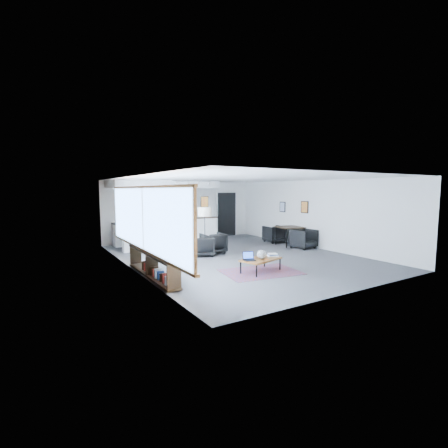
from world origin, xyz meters
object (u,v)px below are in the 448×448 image
ceramic_pot (262,254)px  floor_lamp (205,214)px  armchair_left (203,245)px  dining_chair_far (274,234)px  microwave (181,215)px  dining_table (290,228)px  book_stack (273,255)px  laptop (249,258)px  coffee_table (261,260)px  dining_chair_near (303,239)px  armchair_right (213,242)px

ceramic_pot → floor_lamp: bearing=93.5°
armchair_left → dining_chair_far: bearing=-147.8°
dining_chair_far → microwave: (-3.22, 2.48, 0.78)m
dining_table → book_stack: bearing=-139.4°
book_stack → armchair_left: size_ratio=0.47×
dining_chair_far → microwave: microwave is taller
armchair_left → dining_chair_far: size_ratio=1.08×
book_stack → dining_chair_far: (3.15, 3.67, -0.08)m
laptop → dining_chair_far: dining_chair_far is taller
book_stack → armchair_left: 2.82m
book_stack → armchair_left: bearing=106.3°
coffee_table → dining_table: bearing=22.2°
armchair_left → floor_lamp: 1.08m
floor_lamp → dining_chair_near: bearing=-13.1°
laptop → armchair_right: armchair_right is taller
book_stack → microwave: (-0.07, 6.15, 0.70)m
armchair_right → dining_chair_near: (3.38, -1.01, -0.04)m
armchair_right → dining_table: armchair_right is taller
coffee_table → microwave: microwave is taller
armchair_right → floor_lamp: 1.12m
dining_chair_far → book_stack: bearing=54.4°
armchair_right → dining_chair_far: armchair_right is taller
book_stack → armchair_left: (-0.79, 2.70, -0.05)m
dining_chair_far → ceramic_pot: bearing=51.2°
coffee_table → dining_chair_far: (3.61, 3.72, -0.01)m
laptop → floor_lamp: floor_lamp is taller
floor_lamp → ceramic_pot: bearing=-86.5°
coffee_table → armchair_right: (0.23, 3.02, 0.04)m
dining_chair_far → floor_lamp: bearing=17.5°
ceramic_pot → floor_lamp: 3.07m
ceramic_pot → microwave: (0.40, 6.24, 0.62)m
laptop → book_stack: size_ratio=1.04×
dining_table → microwave: size_ratio=1.90×
armchair_right → dining_table: 3.41m
laptop → dining_chair_near: 4.46m
armchair_right → ceramic_pot: bearing=88.3°
coffee_table → laptop: (-0.38, 0.03, 0.09)m
laptop → dining_table: dining_table is taller
laptop → dining_chair_near: (3.99, 1.98, -0.09)m
ceramic_pot → armchair_left: armchair_left is taller
armchair_right → floor_lamp: (-0.41, -0.13, 1.03)m
ceramic_pot → microwave: bearing=86.4°
book_stack → floor_lamp: bearing=102.8°
ceramic_pot → coffee_table: bearing=82.9°
coffee_table → dining_chair_far: dining_chair_far is taller
coffee_table → dining_chair_far: bearing=30.7°
coffee_table → ceramic_pot: bearing=-112.3°
floor_lamp → dining_table: floor_lamp is taller
book_stack → microwave: size_ratio=0.61×
floor_lamp → dining_table: 3.86m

